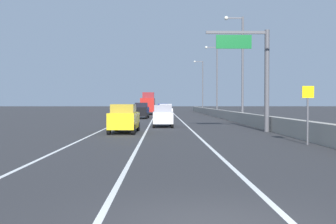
# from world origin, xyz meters

# --- Properties ---
(ground_plane) EXTENTS (320.00, 320.00, 0.00)m
(ground_plane) POSITION_xyz_m (0.00, 64.00, 0.00)
(ground_plane) COLOR #2D2D30
(lane_stripe_left) EXTENTS (0.16, 130.00, 0.00)m
(lane_stripe_left) POSITION_xyz_m (-5.50, 55.00, 0.00)
(lane_stripe_left) COLOR silver
(lane_stripe_left) RESTS_ON ground_plane
(lane_stripe_center) EXTENTS (0.16, 130.00, 0.00)m
(lane_stripe_center) POSITION_xyz_m (-2.00, 55.00, 0.00)
(lane_stripe_center) COLOR silver
(lane_stripe_center) RESTS_ON ground_plane
(lane_stripe_right) EXTENTS (0.16, 130.00, 0.00)m
(lane_stripe_right) POSITION_xyz_m (1.50, 55.00, 0.00)
(lane_stripe_right) COLOR silver
(lane_stripe_right) RESTS_ON ground_plane
(jersey_barrier_right) EXTENTS (0.60, 120.00, 1.10)m
(jersey_barrier_right) POSITION_xyz_m (7.51, 40.00, 0.55)
(jersey_barrier_right) COLOR #9E998E
(jersey_barrier_right) RESTS_ON ground_plane
(overhead_sign_gantry) EXTENTS (4.68, 0.36, 7.50)m
(overhead_sign_gantry) POSITION_xyz_m (6.17, 23.53, 4.73)
(overhead_sign_gantry) COLOR #47474C
(overhead_sign_gantry) RESTS_ON ground_plane
(speed_advisory_sign) EXTENTS (0.60, 0.11, 3.00)m
(speed_advisory_sign) POSITION_xyz_m (6.61, 14.06, 1.76)
(speed_advisory_sign) COLOR #4C4C51
(speed_advisory_sign) RESTS_ON ground_plane
(lamp_post_right_second) EXTENTS (2.14, 0.44, 11.50)m
(lamp_post_right_second) POSITION_xyz_m (7.71, 38.05, 6.52)
(lamp_post_right_second) COLOR #4C4C51
(lamp_post_right_second) RESTS_ON ground_plane
(lamp_post_right_third) EXTENTS (2.14, 0.44, 11.50)m
(lamp_post_right_third) POSITION_xyz_m (8.14, 62.10, 6.52)
(lamp_post_right_third) COLOR #4C4C51
(lamp_post_right_third) RESTS_ON ground_plane
(lamp_post_right_fourth) EXTENTS (2.14, 0.44, 11.50)m
(lamp_post_right_fourth) POSITION_xyz_m (8.14, 86.15, 6.52)
(lamp_post_right_fourth) COLOR #4C4C51
(lamp_post_right_fourth) RESTS_ON ground_plane
(car_blue_0) EXTENTS (1.94, 4.22, 1.94)m
(car_blue_0) POSITION_xyz_m (-0.66, 67.94, 0.97)
(car_blue_0) COLOR #1E389E
(car_blue_0) RESTS_ON ground_plane
(car_yellow_1) EXTENTS (1.99, 4.68, 2.04)m
(car_yellow_1) POSITION_xyz_m (-3.50, 22.55, 1.02)
(car_yellow_1) COLOR gold
(car_yellow_1) RESTS_ON ground_plane
(car_silver_2) EXTENTS (1.84, 4.59, 1.93)m
(car_silver_2) POSITION_xyz_m (-0.74, 29.83, 0.96)
(car_silver_2) COLOR #B7B7BC
(car_silver_2) RESTS_ON ground_plane
(car_green_3) EXTENTS (1.90, 4.09, 2.02)m
(car_green_3) POSITION_xyz_m (-3.23, 85.14, 1.01)
(car_green_3) COLOR #196033
(car_green_3) RESTS_ON ground_plane
(car_white_4) EXTENTS (1.93, 4.30, 1.96)m
(car_white_4) POSITION_xyz_m (-0.29, 49.84, 0.98)
(car_white_4) COLOR white
(car_white_4) RESTS_ON ground_plane
(car_black_5) EXTENTS (1.96, 4.83, 2.13)m
(car_black_5) POSITION_xyz_m (-3.53, 48.99, 1.06)
(car_black_5) COLOR black
(car_black_5) RESTS_ON ground_plane
(box_truck) EXTENTS (2.53, 7.72, 4.01)m
(box_truck) POSITION_xyz_m (-3.29, 68.18, 1.82)
(box_truck) COLOR #A51E19
(box_truck) RESTS_ON ground_plane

